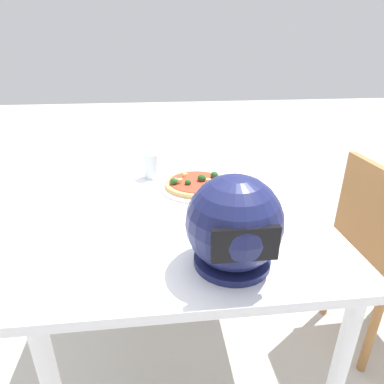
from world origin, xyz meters
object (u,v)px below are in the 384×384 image
at_px(dining_table, 187,226).
at_px(motorcycle_helmet, 234,224).
at_px(drinking_glass, 152,166).
at_px(pizza, 197,183).
at_px(chair_side, 379,251).

bearing_deg(dining_table, motorcycle_helmet, 103.99).
relative_size(dining_table, drinking_glass, 9.54).
distance_m(pizza, drinking_glass, 0.24).
bearing_deg(chair_side, motorcycle_helmet, 25.26).
bearing_deg(dining_table, drinking_glass, -66.89).
bearing_deg(dining_table, chair_side, 179.07).
height_order(dining_table, drinking_glass, drinking_glass).
bearing_deg(motorcycle_helmet, dining_table, -76.01).
height_order(motorcycle_helmet, drinking_glass, motorcycle_helmet).
relative_size(pizza, chair_side, 0.29).
distance_m(dining_table, drinking_glass, 0.36).
bearing_deg(drinking_glass, dining_table, 113.11).
bearing_deg(motorcycle_helmet, drinking_glass, -71.77).
height_order(dining_table, chair_side, chair_side).
xyz_separation_m(drinking_glass, chair_side, (-0.96, 0.31, -0.32)).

